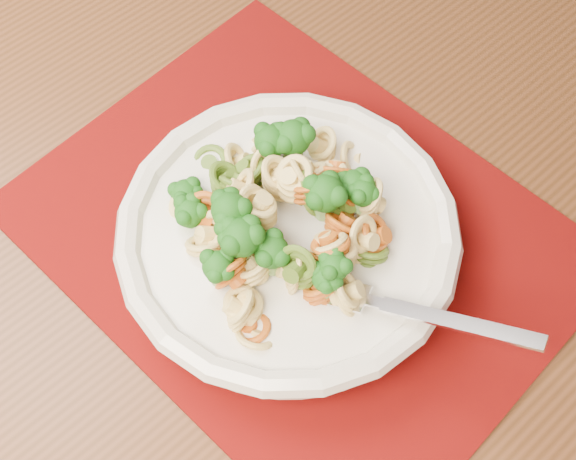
% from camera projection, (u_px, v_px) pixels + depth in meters
% --- Properties ---
extents(dining_table, '(1.78, 1.48, 0.75)m').
position_uv_depth(dining_table, '(445.00, 247.00, 0.73)').
color(dining_table, '#532D17').
rests_on(dining_table, ground).
extents(placemat, '(0.49, 0.43, 0.00)m').
position_uv_depth(placemat, '(298.00, 235.00, 0.63)').
color(placemat, '#620904').
rests_on(placemat, dining_table).
extents(pasta_bowl, '(0.26, 0.26, 0.05)m').
position_uv_depth(pasta_bowl, '(288.00, 237.00, 0.60)').
color(pasta_bowl, silver).
rests_on(pasta_bowl, placemat).
extents(pasta_broccoli_heap, '(0.22, 0.22, 0.06)m').
position_uv_depth(pasta_broccoli_heap, '(288.00, 226.00, 0.58)').
color(pasta_broccoli_heap, '#EDD775').
rests_on(pasta_broccoli_heap, pasta_bowl).
extents(fork, '(0.18, 0.02, 0.08)m').
position_uv_depth(fork, '(350.00, 296.00, 0.55)').
color(fork, silver).
rests_on(fork, pasta_bowl).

